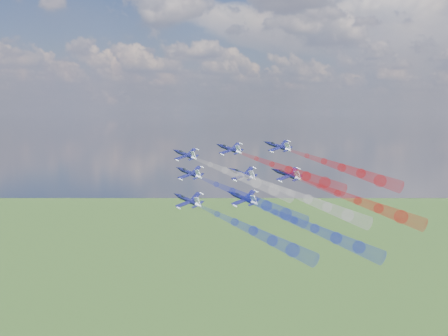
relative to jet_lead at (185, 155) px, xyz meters
The scene contains 16 objects.
jet_lead is the anchor object (origin of this frame).
trail_lead 24.22m from the jet_lead, ahead, with size 3.87×38.19×3.87m, color white, non-canonical shape.
jet_inner_left 13.02m from the jet_lead, 43.21° to the right, with size 9.29×11.61×3.10m, color black, non-canonical shape.
trail_inner_left 35.50m from the jet_lead, 18.09° to the right, with size 3.87×38.19×3.87m, color #1A28DF, non-canonical shape.
jet_inner_right 14.53m from the jet_lead, 37.18° to the left, with size 9.29×11.61×3.10m, color black, non-canonical shape.
trail_inner_right 35.76m from the jet_lead, 10.45° to the left, with size 3.87×38.19×3.87m, color red, non-canonical shape.
jet_outer_left 28.05m from the jet_lead, 47.52° to the right, with size 9.29×11.61×3.10m, color black, non-canonical shape.
trail_outer_left 48.96m from the jet_lead, 27.48° to the right, with size 3.87×38.19×3.87m, color #1A28DF, non-canonical shape.
jet_center_third 22.97m from the jet_lead, ahead, with size 9.29×11.61×3.10m, color black, non-canonical shape.
trail_center_third 47.12m from the jet_lead, ahead, with size 3.87×38.19×3.87m, color white, non-canonical shape.
jet_outer_right 30.29m from the jet_lead, 36.87° to the left, with size 9.29×11.61×3.10m, color black, non-canonical shape.
trail_outer_right 50.29m from the jet_lead, 18.39° to the left, with size 3.87×38.19×3.87m, color red, non-canonical shape.
jet_rear_left 33.43m from the jet_lead, 18.65° to the right, with size 9.29×11.61×3.10m, color black, non-canonical shape.
trail_rear_left 57.25m from the jet_lead, 13.04° to the right, with size 3.87×38.19×3.87m, color #1A28DF, non-canonical shape.
jet_rear_right 35.29m from the jet_lead, 10.82° to the left, with size 9.29×11.61×3.10m, color black, non-canonical shape.
trail_rear_right 58.90m from the jet_lead, ahead, with size 3.87×38.19×3.87m, color red, non-canonical shape.
Camera 1 is at (84.29, -115.27, 152.93)m, focal length 44.45 mm.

